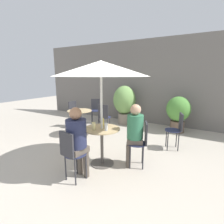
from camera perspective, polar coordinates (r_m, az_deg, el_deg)
name	(u,v)px	position (r m, az deg, el deg)	size (l,w,h in m)	color
ground_plane	(98,168)	(3.53, -4.62, -17.88)	(20.00, 20.00, 0.00)	#B2A899
storefront_wall	(156,82)	(6.45, 14.22, 9.33)	(10.00, 0.06, 3.00)	slate
cafe_table_near	(102,139)	(3.48, -3.32, -8.76)	(0.71, 0.71, 0.74)	#514C47
cafe_table_far	(80,118)	(5.23, -10.46, -1.85)	(0.71, 0.71, 0.74)	#514C47
bistro_chair_0	(71,151)	(2.98, -13.19, -12.40)	(0.37, 0.39, 0.89)	#232847
bistro_chair_1	(141,140)	(3.42, 9.56, -8.97)	(0.42, 0.40, 0.89)	#232847
bistro_chair_2	(74,111)	(6.07, -12.23, 0.18)	(0.39, 0.37, 0.89)	#232847
bistro_chair_3	(95,108)	(6.54, -5.46, 1.22)	(0.42, 0.42, 0.89)	#232847
bistro_chair_4	(177,127)	(4.42, 20.40, -4.74)	(0.41, 0.40, 0.89)	#232847
bistro_chair_5	(104,115)	(5.36, -2.64, -1.11)	(0.38, 0.40, 0.89)	#232847
seated_person_0	(77,137)	(2.98, -11.31, -8.02)	(0.34, 0.36, 1.25)	brown
seated_person_1	(134,130)	(3.35, 7.31, -5.70)	(0.37, 0.35, 1.23)	brown
beer_glass_0	(94,126)	(3.31, -5.99, -4.57)	(0.07, 0.07, 0.14)	beige
beer_glass_1	(106,127)	(3.24, -1.94, -4.88)	(0.06, 0.06, 0.14)	silver
beer_glass_2	(102,122)	(3.55, -3.16, -3.32)	(0.07, 0.07, 0.16)	#DBC65B
potted_plant_0	(124,102)	(6.31, 4.04, 3.36)	(0.80, 0.80, 1.39)	slate
potted_plant_1	(178,111)	(5.77, 20.80, 0.22)	(0.72, 0.72, 1.12)	brown
umbrella	(101,69)	(3.25, -3.61, 13.92)	(1.77, 1.77, 2.01)	silver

